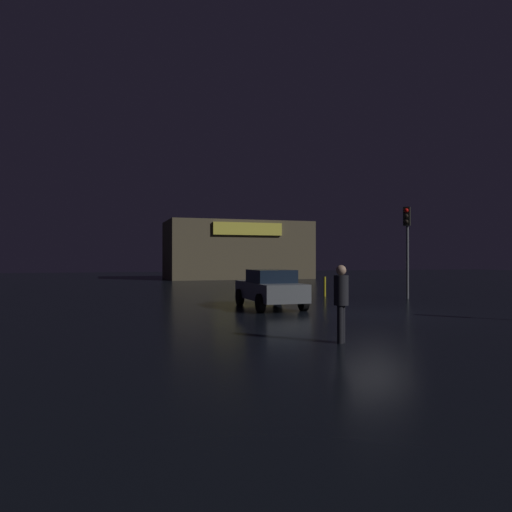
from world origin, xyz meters
name	(u,v)px	position (x,y,z in m)	size (l,w,h in m)	color
ground_plane	(373,314)	(0.00, 0.00, 0.00)	(120.00, 120.00, 0.00)	black
store_building	(237,250)	(4.14, 31.80, 2.85)	(14.11, 7.14, 5.68)	brown
traffic_signal_main	(407,232)	(5.14, 5.18, 3.27)	(0.42, 0.42, 4.50)	#595B60
car_near	(270,288)	(-2.75, 3.10, 0.79)	(1.99, 4.43, 1.52)	slate
pedestrian	(341,297)	(-3.91, -4.94, 1.06)	(0.48, 0.48, 1.80)	black
bollard_kerb_a	(325,287)	(1.99, 7.81, 0.51)	(0.12, 0.12, 1.02)	gold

